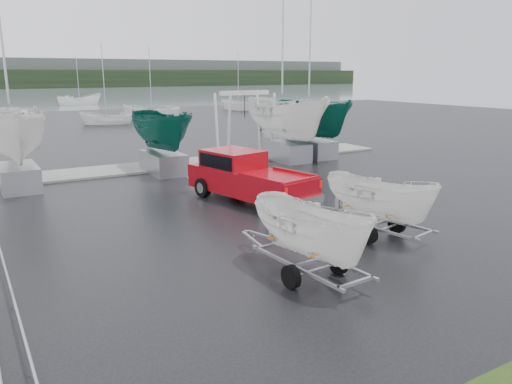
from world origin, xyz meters
name	(u,v)px	position (x,y,z in m)	size (l,w,h in m)	color
ground_plane	(286,227)	(0.00, 0.00, 0.00)	(120.00, 120.00, 0.00)	black
lake	(8,99)	(0.00, 100.00, -0.01)	(300.00, 300.00, 0.00)	slate
dock	(157,166)	(0.00, 13.00, 0.05)	(30.00, 3.00, 0.12)	gray
pickup_truck	(245,175)	(0.62, 3.98, 1.05)	(3.24, 6.36, 2.02)	maroon
trailer_hitched	(382,161)	(1.95, -2.43, 2.49)	(1.92, 3.76, 4.57)	#9A9DA2
trailer_parked	(313,183)	(-1.95, -4.01, 2.53)	(1.82, 3.67, 4.65)	#9A9DA2
boat_hoist	(245,115)	(5.73, 13.00, 2.67)	(3.30, 2.18, 4.12)	silver
keelboat_0	(9,96)	(-7.27, 11.00, 4.19)	(2.63, 3.20, 10.81)	#9A9DA2
keelboat_1	(161,106)	(-0.24, 11.20, 3.50)	(2.22, 3.20, 7.01)	#9A9DA2
keelboat_2	(287,86)	(7.46, 11.00, 4.43)	(2.78, 3.20, 10.96)	#9A9DA2
keelboat_3	(314,92)	(9.66, 11.30, 4.02)	(2.53, 3.20, 10.70)	#9A9DA2
mast_rack_1	(15,364)	(-9.00, -5.00, 0.35)	(0.56, 6.50, 0.06)	#9A9DA2
moored_boat_1	(12,123)	(-4.42, 45.00, 0.00)	(3.90, 3.92, 11.70)	white
moored_boat_2	(107,124)	(3.75, 38.28, 0.01)	(2.63, 2.60, 10.64)	white
moored_boat_3	(238,110)	(24.98, 48.82, 0.01)	(3.10, 3.13, 11.10)	white
moored_boat_5	(80,105)	(8.29, 72.78, 0.00)	(2.77, 2.70, 11.53)	white
moored_boat_6	(152,119)	(9.93, 42.10, 0.00)	(3.32, 3.29, 11.29)	white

